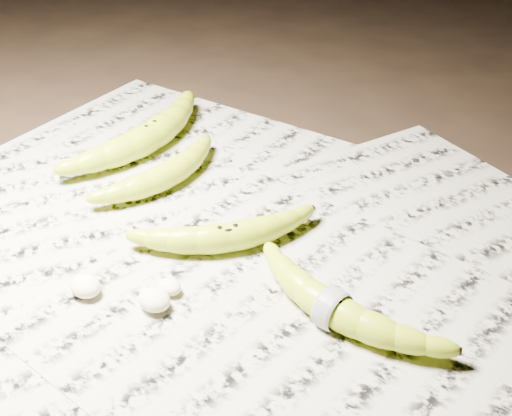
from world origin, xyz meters
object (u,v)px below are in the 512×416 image
Objects in this scene: banana_left_a at (150,134)px; banana_taped at (332,306)px; banana_left_b at (167,172)px; banana_center at (227,234)px.

banana_taped is (0.39, -0.13, -0.00)m from banana_left_a.
banana_left_b and banana_center have the same top height.
banana_center and banana_taped have the same top height.
banana_center is (0.15, -0.06, -0.00)m from banana_left_b.
banana_left_b is 0.32m from banana_taped.
banana_left_a is at bearing 60.02° from banana_left_b.
banana_center is (0.24, -0.11, -0.00)m from banana_left_a.
banana_left_a is at bearing 165.66° from banana_taped.
banana_left_b is at bearing 169.75° from banana_taped.
banana_taped is at bearing -103.19° from banana_left_b.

